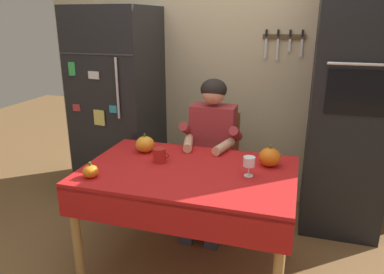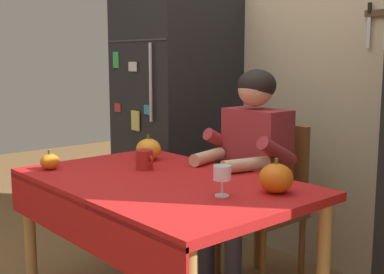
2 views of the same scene
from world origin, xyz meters
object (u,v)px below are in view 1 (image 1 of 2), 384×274
(dining_table, at_px, (187,182))
(pumpkin_medium, at_px, (91,171))
(wall_oven, at_px, (350,105))
(chair_behind_person, at_px, (216,160))
(pumpkin_large, at_px, (270,157))
(seated_person, at_px, (211,142))
(coffee_mug, at_px, (160,155))
(refrigerator, at_px, (119,107))
(wine_glass, at_px, (249,162))
(pumpkin_small, at_px, (145,144))

(dining_table, relative_size, pumpkin_medium, 13.74)
(wall_oven, relative_size, dining_table, 1.50)
(dining_table, height_order, chair_behind_person, chair_behind_person)
(pumpkin_large, relative_size, pumpkin_medium, 1.45)
(seated_person, height_order, coffee_mug, seated_person)
(refrigerator, relative_size, dining_table, 1.29)
(seated_person, distance_m, wine_glass, 0.70)
(dining_table, bearing_deg, wall_oven, 41.31)
(wine_glass, bearing_deg, refrigerator, 147.51)
(wall_oven, bearing_deg, chair_behind_person, -172.87)
(dining_table, bearing_deg, refrigerator, 137.09)
(wine_glass, height_order, pumpkin_large, pumpkin_large)
(wall_oven, relative_size, seated_person, 1.69)
(coffee_mug, xyz_separation_m, pumpkin_medium, (-0.32, -0.36, -0.01))
(pumpkin_small, bearing_deg, wine_glass, -15.01)
(chair_behind_person, bearing_deg, coffee_mug, -108.62)
(pumpkin_medium, bearing_deg, wall_oven, 36.95)
(pumpkin_small, bearing_deg, refrigerator, 130.16)
(refrigerator, bearing_deg, pumpkin_large, -23.93)
(chair_behind_person, xyz_separation_m, seated_person, (-0.00, -0.19, 0.23))
(refrigerator, height_order, dining_table, refrigerator)
(wall_oven, distance_m, dining_table, 1.45)
(chair_behind_person, bearing_deg, refrigerator, 174.61)
(coffee_mug, relative_size, pumpkin_medium, 1.15)
(wine_glass, bearing_deg, pumpkin_medium, -162.19)
(wall_oven, height_order, coffee_mug, wall_oven)
(refrigerator, xyz_separation_m, dining_table, (0.95, -0.88, -0.24))
(pumpkin_small, bearing_deg, dining_table, -30.55)
(wall_oven, bearing_deg, seated_person, -162.95)
(dining_table, height_order, seated_person, seated_person)
(dining_table, distance_m, pumpkin_medium, 0.63)
(coffee_mug, bearing_deg, pumpkin_small, 138.97)
(wall_oven, xyz_separation_m, pumpkin_medium, (-1.60, -1.20, -0.27))
(wall_oven, height_order, pumpkin_small, wall_oven)
(refrigerator, relative_size, seated_person, 1.45)
(chair_behind_person, distance_m, seated_person, 0.29)
(wall_oven, bearing_deg, dining_table, -138.69)
(refrigerator, height_order, wine_glass, refrigerator)
(seated_person, height_order, pumpkin_medium, seated_person)
(chair_behind_person, relative_size, seated_person, 0.75)
(refrigerator, distance_m, wall_oven, 2.01)
(chair_behind_person, xyz_separation_m, pumpkin_small, (-0.42, -0.55, 0.29))
(refrigerator, distance_m, coffee_mug, 1.08)
(dining_table, xyz_separation_m, seated_person, (0.01, 0.60, 0.08))
(refrigerator, height_order, seated_person, refrigerator)
(coffee_mug, distance_m, pumpkin_large, 0.75)
(wall_oven, distance_m, pumpkin_large, 0.91)
(seated_person, distance_m, coffee_mug, 0.57)
(pumpkin_medium, bearing_deg, seated_person, 57.71)
(refrigerator, distance_m, pumpkin_large, 1.60)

